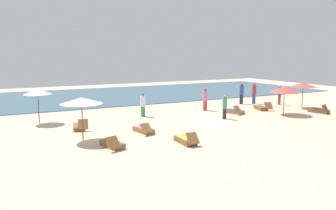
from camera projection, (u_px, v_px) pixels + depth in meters
ground_plane at (204, 123)px, 22.37m from camera, size 60.00×60.00×0.00m
ocean_water at (120, 95)px, 37.32m from camera, size 48.00×16.00×0.06m
umbrella_0 at (38, 92)px, 21.99m from camera, size 1.81×1.81×2.29m
umbrella_1 at (82, 101)px, 17.60m from camera, size 2.21×2.21×2.31m
umbrella_2 at (284, 89)px, 25.22m from camera, size 2.25×2.25×2.15m
umbrella_3 at (303, 85)px, 28.21m from camera, size 2.17×2.17×2.16m
lounger_0 at (261, 108)px, 27.55m from camera, size 1.09×1.80×0.67m
lounger_1 at (235, 111)px, 25.82m from camera, size 1.11×1.78×0.71m
lounger_2 at (186, 140)px, 17.29m from camera, size 0.64×1.71×0.68m
lounger_3 at (79, 127)px, 20.46m from camera, size 0.90×1.75×0.72m
lounger_4 at (112, 144)px, 16.54m from camera, size 0.97×1.78×0.69m
lounger_5 at (319, 111)px, 26.11m from camera, size 0.95×1.73×0.74m
lounger_6 at (144, 130)px, 19.61m from camera, size 0.89×1.78×0.67m
person_0 at (143, 105)px, 24.53m from camera, size 0.48×0.48×1.73m
person_1 at (241, 93)px, 30.60m from camera, size 0.38×0.38×1.92m
person_2 at (225, 107)px, 23.62m from camera, size 0.34×0.34×1.70m
person_3 at (280, 95)px, 30.20m from camera, size 0.32×0.32×1.76m
person_4 at (205, 99)px, 27.16m from camera, size 0.52×0.52×1.80m
person_5 at (254, 93)px, 30.78m from camera, size 0.41×0.41×1.90m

